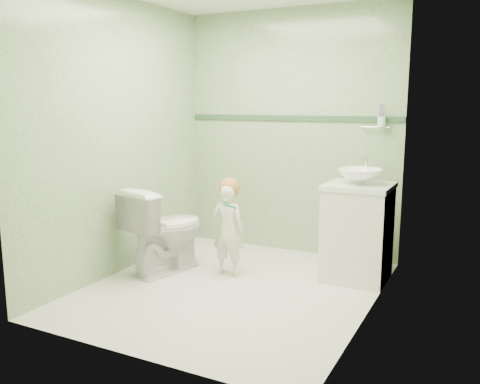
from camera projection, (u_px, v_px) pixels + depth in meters
The scene contains 12 objects.
ground at pixel (232, 289), 4.10m from camera, with size 2.50×2.50×0.00m, color silver.
room_shell at pixel (231, 142), 3.89m from camera, with size 2.50×2.54×2.40m.
trim_stripe at pixel (290, 118), 4.95m from camera, with size 2.20×0.02×0.05m, color #2E5235.
vanity at pixel (357, 234), 4.27m from camera, with size 0.52×0.50×0.80m, color white.
counter at pixel (359, 186), 4.20m from camera, with size 0.54×0.52×0.04m, color white.
basin at pixel (360, 176), 4.18m from camera, with size 0.37×0.37×0.13m, color white.
faucet at pixel (365, 164), 4.33m from camera, with size 0.03×0.13×0.18m.
cup_holder at pixel (381, 122), 4.50m from camera, with size 0.26×0.07×0.21m.
toilet at pixel (165, 229), 4.48m from camera, with size 0.43×0.76×0.77m, color white.
toddler at pixel (228, 230), 4.38m from camera, with size 0.29×0.19×0.81m, color beige.
hair_cap at pixel (229, 188), 4.34m from camera, with size 0.18×0.18×0.18m, color #AD6C33.
teal_toothbrush at pixel (230, 206), 4.19m from camera, with size 0.11×0.13×0.08m.
Camera 1 is at (1.83, -3.44, 1.50)m, focal length 37.61 mm.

